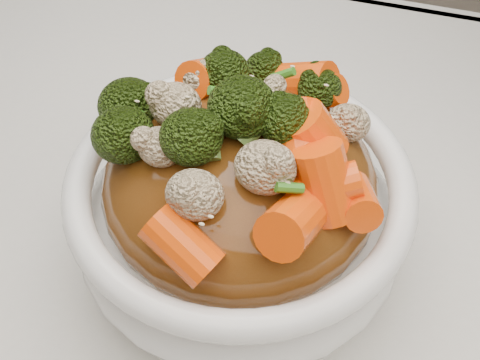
% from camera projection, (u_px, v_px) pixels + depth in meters
% --- Properties ---
extents(tablecloth, '(1.20, 0.80, 0.04)m').
position_uv_depth(tablecloth, '(286.00, 280.00, 0.44)').
color(tablecloth, silver).
rests_on(tablecloth, dining_table).
extents(bowl, '(0.25, 0.25, 0.09)m').
position_uv_depth(bowl, '(240.00, 213.00, 0.40)').
color(bowl, white).
rests_on(bowl, tablecloth).
extents(sauce_base, '(0.20, 0.20, 0.10)m').
position_uv_depth(sauce_base, '(240.00, 183.00, 0.38)').
color(sauce_base, '#59300F').
rests_on(sauce_base, bowl).
extents(carrots, '(0.20, 0.20, 0.05)m').
position_uv_depth(carrots, '(240.00, 107.00, 0.33)').
color(carrots, '#FF5008').
rests_on(carrots, sauce_base).
extents(broccoli, '(0.20, 0.20, 0.05)m').
position_uv_depth(broccoli, '(240.00, 109.00, 0.33)').
color(broccoli, black).
rests_on(broccoli, sauce_base).
extents(cauliflower, '(0.20, 0.20, 0.04)m').
position_uv_depth(cauliflower, '(240.00, 112.00, 0.33)').
color(cauliflower, beige).
rests_on(cauliflower, sauce_base).
extents(scallions, '(0.15, 0.15, 0.02)m').
position_uv_depth(scallions, '(240.00, 106.00, 0.33)').
color(scallions, '#32781B').
rests_on(scallions, sauce_base).
extents(sesame_seeds, '(0.18, 0.18, 0.01)m').
position_uv_depth(sesame_seeds, '(240.00, 106.00, 0.33)').
color(sesame_seeds, beige).
rests_on(sesame_seeds, sauce_base).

